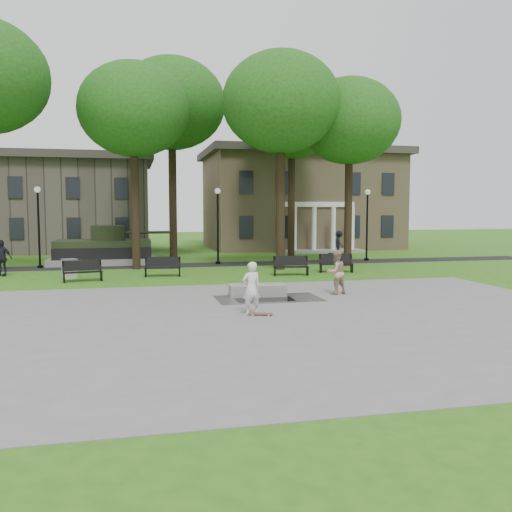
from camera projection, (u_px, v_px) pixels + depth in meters
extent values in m
plane|color=#2A5D16|center=(252.00, 294.00, 21.84)|extent=(120.00, 120.00, 0.00)
cube|color=gray|center=(286.00, 319.00, 16.98)|extent=(22.00, 16.00, 0.02)
cube|color=black|center=(211.00, 265.00, 33.50)|extent=(44.00, 2.60, 0.01)
cube|color=#9E8460|center=(299.00, 203.00, 48.95)|extent=(16.00, 11.00, 8.00)
cube|color=#38332D|center=(299.00, 155.00, 48.58)|extent=(17.00, 12.00, 0.60)
cube|color=silver|center=(319.00, 204.00, 43.63)|extent=(6.00, 0.30, 0.40)
cube|color=#4C443D|center=(54.00, 207.00, 44.86)|extent=(15.00, 10.00, 7.20)
cylinder|color=black|center=(135.00, 199.00, 30.71)|extent=(0.48, 0.48, 8.00)
ellipsoid|color=#1D4510|center=(134.00, 109.00, 30.27)|extent=(6.20, 6.20, 5.27)
cylinder|color=black|center=(281.00, 196.00, 30.51)|extent=(0.50, 0.50, 8.32)
ellipsoid|color=#1D4510|center=(281.00, 102.00, 30.05)|extent=(6.60, 6.60, 5.61)
cylinder|color=black|center=(348.00, 202.00, 32.50)|extent=(0.46, 0.46, 7.68)
ellipsoid|color=#1D4510|center=(350.00, 121.00, 32.08)|extent=(6.00, 6.00, 5.10)
cylinder|color=black|center=(173.00, 191.00, 36.54)|extent=(0.54, 0.54, 9.28)
ellipsoid|color=#1D4510|center=(172.00, 104.00, 36.04)|extent=(7.20, 7.20, 6.12)
cylinder|color=black|center=(291.00, 197.00, 38.93)|extent=(0.50, 0.50, 8.64)
ellipsoid|color=#1D4510|center=(292.00, 120.00, 38.45)|extent=(6.40, 6.40, 5.44)
cylinder|color=black|center=(39.00, 230.00, 31.40)|extent=(0.12, 0.12, 4.40)
sphere|color=silver|center=(37.00, 190.00, 31.20)|extent=(0.36, 0.36, 0.36)
cylinder|color=black|center=(40.00, 267.00, 31.59)|extent=(0.32, 0.32, 0.16)
cylinder|color=black|center=(218.00, 229.00, 33.71)|extent=(0.12, 0.12, 4.40)
sphere|color=silver|center=(218.00, 191.00, 33.51)|extent=(0.36, 0.36, 0.36)
cylinder|color=black|center=(218.00, 263.00, 33.89)|extent=(0.32, 0.32, 0.16)
cylinder|color=black|center=(367.00, 228.00, 35.91)|extent=(0.12, 0.12, 4.40)
sphere|color=silver|center=(368.00, 192.00, 35.70)|extent=(0.36, 0.36, 0.36)
cylinder|color=black|center=(366.00, 259.00, 36.09)|extent=(0.32, 0.32, 0.16)
cube|color=gray|center=(104.00, 261.00, 34.00)|extent=(6.50, 3.40, 0.40)
cube|color=#242D17|center=(103.00, 249.00, 33.93)|extent=(5.80, 2.80, 1.10)
cube|color=black|center=(102.00, 254.00, 32.64)|extent=(5.80, 0.35, 0.70)
cube|color=black|center=(105.00, 250.00, 35.26)|extent=(5.80, 0.35, 0.70)
cylinder|color=#242D17|center=(108.00, 233.00, 33.91)|extent=(2.10, 2.10, 0.90)
cylinder|color=#242D17|center=(145.00, 232.00, 34.42)|extent=(3.20, 0.18, 0.18)
cube|color=black|center=(265.00, 299.00, 20.51)|extent=(2.20, 1.20, 0.00)
cube|color=gray|center=(257.00, 290.00, 21.37)|extent=(2.28, 1.18, 0.45)
cube|color=brown|center=(261.00, 314.00, 17.45)|extent=(0.80, 0.41, 0.07)
imported|color=silver|center=(251.00, 288.00, 17.57)|extent=(0.70, 0.53, 1.73)
imported|color=tan|center=(336.00, 272.00, 21.74)|extent=(1.02, 0.89, 1.77)
imported|color=black|center=(1.00, 258.00, 27.74)|extent=(1.18, 0.76, 1.86)
imported|color=black|center=(339.00, 255.00, 35.15)|extent=(1.81, 0.63, 0.95)
imported|color=#21222C|center=(339.00, 243.00, 35.09)|extent=(0.59, 1.02, 1.58)
cube|color=black|center=(83.00, 272.00, 25.67)|extent=(1.85, 0.79, 0.05)
cube|color=black|center=(83.00, 265.00, 25.86)|extent=(1.80, 0.50, 0.50)
cube|color=black|center=(64.00, 277.00, 25.50)|extent=(0.15, 0.45, 0.45)
cube|color=black|center=(101.00, 276.00, 25.88)|extent=(0.15, 0.45, 0.45)
cube|color=black|center=(163.00, 268.00, 27.55)|extent=(1.84, 0.66, 0.05)
cube|color=black|center=(162.00, 262.00, 27.74)|extent=(1.81, 0.37, 0.50)
cube|color=black|center=(146.00, 273.00, 27.39)|extent=(0.11, 0.45, 0.45)
cube|color=black|center=(179.00, 272.00, 27.76)|extent=(0.11, 0.45, 0.45)
cube|color=black|center=(291.00, 267.00, 28.00)|extent=(1.85, 0.71, 0.05)
cube|color=black|center=(290.00, 261.00, 28.19)|extent=(1.80, 0.41, 0.50)
cube|color=black|center=(275.00, 272.00, 27.84)|extent=(0.12, 0.45, 0.45)
cube|color=black|center=(307.00, 271.00, 28.21)|extent=(0.12, 0.45, 0.45)
cube|color=black|center=(336.00, 264.00, 29.37)|extent=(1.85, 0.74, 0.05)
cube|color=black|center=(335.00, 258.00, 29.55)|extent=(1.80, 0.44, 0.50)
cube|color=black|center=(321.00, 269.00, 29.20)|extent=(0.13, 0.45, 0.45)
cube|color=black|center=(351.00, 268.00, 29.57)|extent=(0.13, 0.45, 0.45)
cube|color=#BBAB9A|center=(69.00, 269.00, 26.97)|extent=(0.79, 0.79, 0.90)
cube|color=#4C4C4C|center=(69.00, 260.00, 26.93)|extent=(0.87, 0.87, 0.06)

